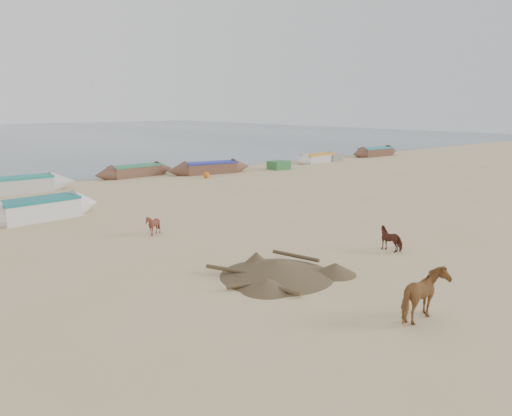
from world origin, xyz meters
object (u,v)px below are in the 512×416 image
Objects in this scene: cow_adult at (424,296)px; calf_front at (153,225)px; near_canoe at (39,209)px; calf_right at (392,239)px.

cow_adult is 1.79× the size of calf_front.
calf_front is 6.08m from near_canoe.
near_canoe reaches higher than calf_front.
calf_front is 0.14× the size of near_canoe.
cow_adult is 5.76m from calf_right.
cow_adult is 0.26× the size of near_canoe.
cow_adult is at bearing -84.36° from near_canoe.
calf_right is at bearing -53.38° from cow_adult.
calf_right is 14.70m from near_canoe.
near_canoe is (-3.60, 16.34, -0.14)m from cow_adult.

